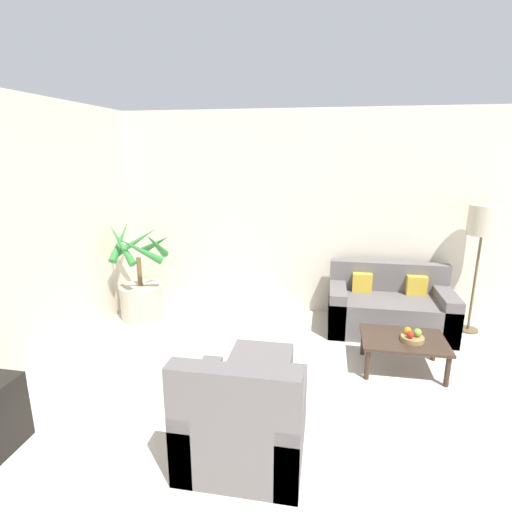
{
  "coord_description": "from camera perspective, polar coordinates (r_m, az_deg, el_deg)",
  "views": [
    {
      "loc": [
        -0.55,
        0.36,
        2.18
      ],
      "look_at": [
        -1.33,
        4.75,
        1.0
      ],
      "focal_mm": 28.0,
      "sensor_mm": 36.0,
      "label": 1
    }
  ],
  "objects": [
    {
      "name": "sofa_loveseat",
      "position": [
        5.25,
        18.44,
        -7.15
      ],
      "size": [
        1.47,
        0.78,
        0.81
      ],
      "color": "#605B5B",
      "rests_on": "ground_plane"
    },
    {
      "name": "apple_green",
      "position": [
        4.33,
        22.07,
        -10.11
      ],
      "size": [
        0.08,
        0.08,
        0.08
      ],
      "color": "olive",
      "rests_on": "fruit_bowl"
    },
    {
      "name": "armchair",
      "position": [
        3.12,
        -1.79,
        -22.63
      ],
      "size": [
        0.86,
        0.83,
        0.89
      ],
      "color": "#605B5B",
      "rests_on": "ground_plane"
    },
    {
      "name": "ottoman",
      "position": [
        3.81,
        0.75,
        -16.37
      ],
      "size": [
        0.55,
        0.45,
        0.42
      ],
      "color": "#605B5B",
      "rests_on": "ground_plane"
    },
    {
      "name": "orange_fruit",
      "position": [
        4.36,
        20.86,
        -9.93
      ],
      "size": [
        0.07,
        0.07,
        0.07
      ],
      "color": "orange",
      "rests_on": "fruit_bowl"
    },
    {
      "name": "floor_lamp",
      "position": [
        5.37,
        29.68,
        3.82
      ],
      "size": [
        0.35,
        0.35,
        1.57
      ],
      "color": "brown",
      "rests_on": "ground_plane"
    },
    {
      "name": "apple_red",
      "position": [
        4.28,
        21.19,
        -10.46
      ],
      "size": [
        0.07,
        0.07,
        0.07
      ],
      "color": "red",
      "rests_on": "fruit_bowl"
    },
    {
      "name": "wall_back",
      "position": [
        5.42,
        15.87,
        5.45
      ],
      "size": [
        8.26,
        0.06,
        2.7
      ],
      "color": "beige",
      "rests_on": "ground_plane"
    },
    {
      "name": "coffee_table",
      "position": [
        4.4,
        20.32,
        -11.51
      ],
      "size": [
        0.83,
        0.59,
        0.34
      ],
      "color": "#38281E",
      "rests_on": "ground_plane"
    },
    {
      "name": "potted_palm",
      "position": [
        5.52,
        -16.1,
        -4.61
      ],
      "size": [
        0.85,
        0.86,
        1.31
      ],
      "color": "#ADA393",
      "rests_on": "ground_plane"
    },
    {
      "name": "fruit_bowl",
      "position": [
        4.34,
        21.44,
        -10.95
      ],
      "size": [
        0.22,
        0.22,
        0.05
      ],
      "color": "#997A4C",
      "rests_on": "coffee_table"
    }
  ]
}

